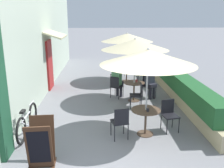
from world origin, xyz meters
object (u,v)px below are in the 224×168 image
Objects in this scene: cafe_chair_near_left at (120,121)px; patio_umbrella_far at (127,37)px; coffee_cup_mid at (137,81)px; cafe_chair_far_back at (142,71)px; coffee_cup_far at (127,66)px; patio_umbrella_near at (148,57)px; patio_table_far at (127,71)px; cafe_chair_far_left at (121,68)px; cafe_chair_mid_back at (116,85)px; bicycle_leaning at (27,122)px; patio_umbrella_mid at (135,45)px; cafe_chair_near_right at (169,113)px; cafe_chair_mid_right at (148,84)px; patio_table_near at (146,116)px; seated_patron_mid_back at (117,80)px; cafe_chair_mid_left at (138,93)px; patio_table_mid at (134,87)px; seated_patron_mid_right at (150,81)px; cafe_chair_far_right at (117,73)px; menu_board at (41,143)px; coffee_cup_near at (148,110)px.

patio_umbrella_far is at bearing 69.91° from cafe_chair_near_left.
cafe_chair_far_back reaches higher than coffee_cup_mid.
patio_umbrella_far is at bearing 101.61° from coffee_cup_far.
patio_umbrella_near is 5.88m from patio_table_far.
cafe_chair_far_left is at bearing 72.71° from cafe_chair_near_left.
cafe_chair_mid_back is 3.90m from bicycle_leaning.
cafe_chair_mid_back reaches higher than coffee_cup_mid.
cafe_chair_near_right is at bearing -76.02° from patio_umbrella_mid.
cafe_chair_mid_right is at bearing 77.76° from patio_umbrella_near.
cafe_chair_mid_right is 0.36× the size of patio_umbrella_far.
seated_patron_mid_back reaches higher than patio_table_near.
seated_patron_mid_back is at bearing -28.32° from cafe_chair_mid_right.
cafe_chair_near_right is 1.00× the size of cafe_chair_mid_left.
cafe_chair_far_left is at bearing -94.67° from cafe_chair_near_right.
patio_table_far is 0.26m from coffee_cup_far.
cafe_chair_mid_right is (0.62, 0.40, -0.00)m from patio_table_mid.
seated_patron_mid_right is (0.74, 3.06, -1.43)m from patio_umbrella_near.
cafe_chair_mid_right is 1.00× the size of cafe_chair_far_back.
patio_umbrella_near is 5.73m from coffee_cup_far.
cafe_chair_far_right is at bearing 94.29° from patio_umbrella_near.
patio_umbrella_near reaches higher than cafe_chair_mid_right.
coffee_cup_far is at bearing -78.39° from patio_table_far.
coffee_cup_far is at bearing -78.39° from patio_umbrella_far.
patio_umbrella_far reaches higher than seated_patron_mid_back.
patio_umbrella_mid reaches higher than seated_patron_mid_right.
patio_table_mid is 0.76× the size of menu_board.
patio_umbrella_near reaches higher than cafe_chair_mid_back.
seated_patron_mid_right is (0.74, 3.06, 0.17)m from patio_table_near.
patio_umbrella_near reaches higher than seated_patron_mid_right.
cafe_chair_near_left is 5.94m from cafe_chair_far_back.
patio_umbrella_mid is at bearing -138.78° from coffee_cup_mid.
cafe_chair_mid_right is (1.38, 3.39, 0.00)m from cafe_chair_near_left.
seated_patron_mid_right is at bearing -103.73° from cafe_chair_far_right.
coffee_cup_mid is at bearing 93.92° from cafe_chair_far_back.
cafe_chair_near_left is 1.00× the size of cafe_chair_near_right.
coffee_cup_near is 3.23m from bicycle_leaning.
patio_umbrella_mid is 1.60m from seated_patron_mid_back.
coffee_cup_near is 3.30m from cafe_chair_mid_back.
coffee_cup_far is at bearing 107.01° from cafe_chair_mid_back.
cafe_chair_near_right is 6.19m from cafe_chair_far_left.
coffee_cup_far is at bearing 88.70° from patio_table_near.
cafe_chair_near_left is 0.84× the size of menu_board.
cafe_chair_far_right is at bearing -24.03° from cafe_chair_far_left.
cafe_chair_near_left is 0.36× the size of patio_umbrella_far.
patio_table_far is (0.63, 2.47, -0.17)m from seated_patron_mid_back.
patio_umbrella_near is 3.22m from menu_board.
coffee_cup_mid is (0.87, 3.09, 0.24)m from cafe_chair_near_left.
patio_table_near is 2.76m from patio_table_mid.
coffee_cup_near is 5.80m from patio_table_far.
patio_umbrella_mid is 2.79× the size of cafe_chair_far_back.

